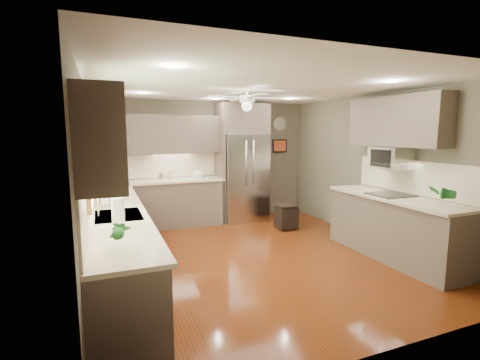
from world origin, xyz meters
TOP-DOWN VIEW (x-y plane):
  - floor at (0.00, 0.00)m, footprint 5.00×5.00m
  - ceiling at (0.00, 0.00)m, footprint 5.00×5.00m
  - wall_back at (0.00, 2.50)m, footprint 4.50×0.00m
  - wall_front at (0.00, -2.50)m, footprint 4.50×0.00m
  - wall_left at (-2.25, 0.00)m, footprint 0.00×5.00m
  - wall_right at (2.25, 0.00)m, footprint 0.00×5.00m
  - canister_b at (-1.01, 2.21)m, footprint 0.11×0.11m
  - canister_c at (-0.82, 2.21)m, footprint 0.14×0.14m
  - soap_bottle at (-2.06, 0.02)m, footprint 0.09×0.09m
  - potted_plant_left at (-1.97, -1.73)m, footprint 0.18×0.14m
  - potted_plant_right at (1.90, -1.53)m, footprint 0.23×0.20m
  - bowl at (-0.26, 2.20)m, footprint 0.27×0.27m
  - left_run at (-1.95, 0.15)m, footprint 0.65×4.70m
  - back_run at (-0.72, 2.20)m, footprint 1.85×0.65m
  - uppers at (-0.74, 0.71)m, footprint 4.50×4.70m
  - window at (-2.22, -0.50)m, footprint 0.05×1.12m
  - sink at (-1.93, -0.50)m, footprint 0.50×0.70m
  - refrigerator at (0.70, 2.16)m, footprint 1.06×0.75m
  - right_run at (1.93, -0.80)m, footprint 0.70×2.20m
  - microwave at (2.03, -0.55)m, footprint 0.43×0.55m
  - ceiling_fan at (-0.00, 0.30)m, footprint 1.18×1.18m
  - recessed_lights at (-0.04, 0.40)m, footprint 2.84×3.14m
  - wall_clock at (1.75, 2.48)m, footprint 0.30×0.03m
  - framed_print at (1.75, 2.48)m, footprint 0.36×0.03m
  - stool at (1.20, 1.17)m, footprint 0.37×0.37m
  - paper_towel at (-1.95, -0.99)m, footprint 0.12×0.12m

SIDE VIEW (x-z plane):
  - floor at x=0.00m, z-range 0.00..0.00m
  - stool at x=1.20m, z-range 0.01..0.46m
  - left_run at x=-1.95m, z-range -0.24..1.21m
  - back_run at x=-0.72m, z-range -0.24..1.21m
  - right_run at x=1.93m, z-range -0.24..1.21m
  - sink at x=-1.93m, z-range 0.75..1.07m
  - bowl at x=-0.26m, z-range 0.94..1.00m
  - canister_b at x=-1.01m, z-range 0.94..1.08m
  - canister_c at x=-0.82m, z-range 0.94..1.12m
  - soap_bottle at x=-2.06m, z-range 0.94..1.13m
  - paper_towel at x=-1.95m, z-range 0.93..1.23m
  - potted_plant_left at x=-1.97m, z-range 0.94..1.24m
  - potted_plant_right at x=1.90m, z-range 0.94..1.28m
  - refrigerator at x=0.70m, z-range -0.04..2.41m
  - wall_back at x=0.00m, z-range -1.00..3.50m
  - wall_front at x=0.00m, z-range -1.00..3.50m
  - wall_left at x=-2.25m, z-range -1.25..3.75m
  - wall_right at x=2.25m, z-range -1.25..3.75m
  - microwave at x=2.03m, z-range 1.31..1.65m
  - framed_print at x=1.75m, z-range 1.40..1.70m
  - window at x=-2.22m, z-range 1.09..2.01m
  - uppers at x=-0.74m, z-range 1.39..2.35m
  - wall_clock at x=1.75m, z-range 1.90..2.20m
  - ceiling_fan at x=0.00m, z-range 2.17..2.49m
  - recessed_lights at x=-0.04m, z-range 2.49..2.50m
  - ceiling at x=0.00m, z-range 2.50..2.50m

